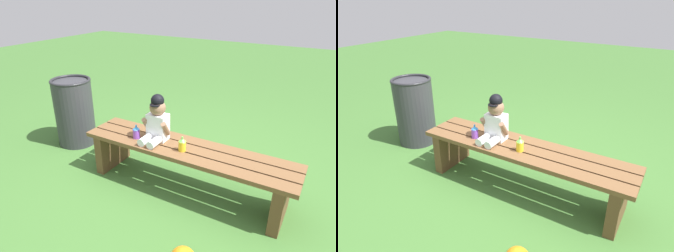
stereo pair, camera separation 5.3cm
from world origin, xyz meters
TOP-DOWN VIEW (x-y plane):
  - ground_plane at (0.00, 0.00)m, footprint 16.00×16.00m
  - park_bench at (0.00, 0.00)m, footprint 1.81×0.41m
  - child_figure at (-0.28, -0.00)m, footprint 0.23×0.27m
  - sippy_cup_left at (-0.45, -0.06)m, footprint 0.06×0.06m
  - sippy_cup_right at (0.00, -0.06)m, footprint 0.06×0.06m
  - trash_bin at (-1.45, 0.17)m, footprint 0.42×0.42m

SIDE VIEW (x-z plane):
  - ground_plane at x=0.00m, z-range 0.00..0.00m
  - park_bench at x=0.00m, z-range 0.08..0.49m
  - trash_bin at x=-1.45m, z-range 0.00..0.74m
  - sippy_cup_left at x=-0.45m, z-range 0.40..0.52m
  - sippy_cup_right at x=0.00m, z-range 0.40..0.52m
  - child_figure at x=-0.28m, z-range 0.38..0.78m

